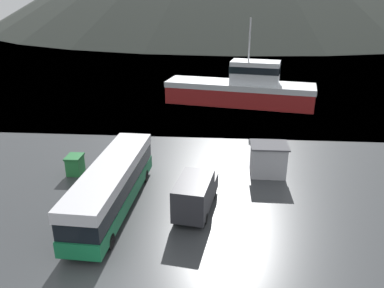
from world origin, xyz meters
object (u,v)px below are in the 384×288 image
object	(u,v)px
storage_bin	(75,165)
tour_bus	(113,184)
small_boat	(225,89)
dock_kiosk	(268,159)
fishing_boat	(242,88)
delivery_van	(196,193)

from	to	relation	value
storage_bin	tour_bus	bearing A→B (deg)	-48.01
tour_bus	small_boat	world-z (taller)	tour_bus
storage_bin	dock_kiosk	size ratio (longest dim) A/B	0.52
fishing_boat	small_boat	size ratio (longest dim) A/B	3.55
delivery_van	dock_kiosk	xyz separation A→B (m)	(5.22, 5.74, -0.02)
storage_bin	delivery_van	bearing A→B (deg)	-25.95
delivery_van	dock_kiosk	world-z (taller)	dock_kiosk
dock_kiosk	small_boat	bearing A→B (deg)	96.71
fishing_boat	dock_kiosk	distance (m)	20.49
delivery_van	dock_kiosk	distance (m)	7.76
delivery_van	fishing_boat	world-z (taller)	fishing_boat
fishing_boat	small_boat	world-z (taller)	fishing_boat
storage_bin	small_boat	distance (m)	30.20
fishing_boat	dock_kiosk	world-z (taller)	fishing_boat
tour_bus	storage_bin	bearing A→B (deg)	134.68
delivery_van	tour_bus	bearing A→B (deg)	-169.33
tour_bus	storage_bin	xyz separation A→B (m)	(-4.41, 4.90, -1.02)
tour_bus	small_boat	bearing A→B (deg)	80.02
delivery_van	small_boat	bearing A→B (deg)	95.08
delivery_van	small_boat	distance (m)	32.61
fishing_boat	delivery_van	bearing A→B (deg)	-177.92
tour_bus	small_boat	size ratio (longest dim) A/B	2.16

